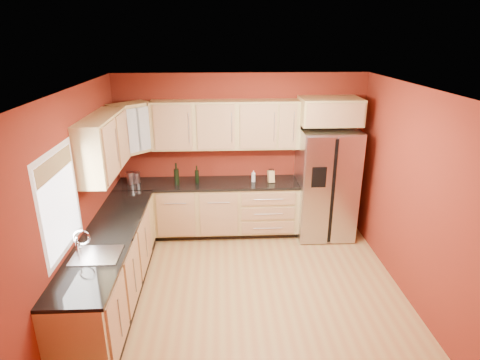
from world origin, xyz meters
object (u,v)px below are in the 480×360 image
object	(u,v)px
canister_left	(130,178)
knife_block	(271,176)
refrigerator	(326,184)
soap_dispenser	(253,176)
wine_bottle_a	(197,174)

from	to	relation	value
canister_left	knife_block	world-z (taller)	canister_left
refrigerator	soap_dispenser	xyz separation A→B (m)	(-1.17, 0.07, 0.12)
refrigerator	canister_left	distance (m)	3.12
soap_dispenser	canister_left	bearing A→B (deg)	179.85
canister_left	wine_bottle_a	xyz separation A→B (m)	(1.05, -0.02, 0.05)
wine_bottle_a	soap_dispenser	size ratio (longest dim) A/B	1.56
refrigerator	wine_bottle_a	size ratio (longest dim) A/B	6.17
canister_left	soap_dispenser	xyz separation A→B (m)	(1.95, -0.01, -0.00)
wine_bottle_a	knife_block	xyz separation A→B (m)	(1.18, -0.02, -0.05)
refrigerator	soap_dispenser	bearing A→B (deg)	176.65
refrigerator	knife_block	size ratio (longest dim) A/B	9.27
knife_block	soap_dispenser	size ratio (longest dim) A/B	1.04
knife_block	soap_dispenser	bearing A→B (deg)	163.16
soap_dispenser	knife_block	bearing A→B (deg)	-7.55
refrigerator	wine_bottle_a	distance (m)	2.08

